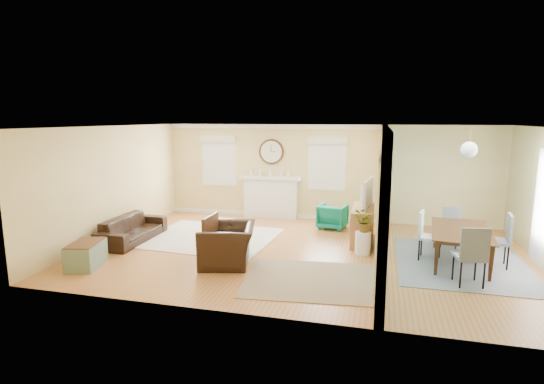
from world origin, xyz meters
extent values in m
plane|color=#A76327|center=(0.00, 0.00, 0.00)|extent=(9.00, 9.00, 0.00)
cube|color=tan|center=(0.00, 3.00, 1.30)|extent=(9.00, 0.02, 2.60)
cube|color=tan|center=(0.00, -3.00, 1.30)|extent=(9.00, 0.02, 2.60)
cube|color=tan|center=(-4.50, 0.00, 1.30)|extent=(0.02, 6.00, 2.60)
cube|color=white|center=(0.00, 0.00, 2.60)|extent=(9.00, 6.00, 0.02)
cube|color=tan|center=(1.50, 1.40, 1.30)|extent=(0.12, 3.20, 2.60)
cube|color=tan|center=(1.50, -2.50, 1.30)|extent=(0.12, 1.00, 2.60)
cube|color=tan|center=(1.50, -1.10, 2.40)|extent=(0.12, 1.80, 0.40)
cube|color=white|center=(1.43, -0.20, 1.10)|extent=(0.04, 0.12, 2.20)
cube|color=white|center=(1.43, -2.00, 1.10)|extent=(0.04, 0.12, 2.20)
cube|color=white|center=(1.43, -1.10, 2.20)|extent=(0.04, 1.92, 0.12)
cube|color=#75C6C7|center=(1.57, 0.00, 1.30)|extent=(0.02, 6.00, 2.60)
cube|color=white|center=(-1.50, 2.88, 0.55)|extent=(1.50, 0.24, 1.10)
cube|color=white|center=(-1.50, 2.85, 1.13)|extent=(1.70, 0.30, 0.08)
cube|color=black|center=(-1.50, 2.98, 0.50)|extent=(0.85, 0.02, 0.75)
cube|color=gold|center=(-1.50, 2.87, 0.42)|extent=(0.85, 0.02, 0.62)
cylinder|color=#4F2C14|center=(-1.50, 2.97, 1.85)|extent=(0.70, 0.06, 0.70)
cylinder|color=silver|center=(-1.50, 2.94, 1.85)|extent=(0.60, 0.01, 0.60)
cube|color=black|center=(-1.50, 2.93, 1.95)|extent=(0.02, 0.01, 0.20)
cube|color=black|center=(-1.44, 2.93, 1.85)|extent=(0.12, 0.01, 0.02)
cube|color=white|center=(-3.05, 2.98, 1.55)|extent=(0.90, 0.03, 1.30)
cube|color=white|center=(-3.05, 2.95, 1.55)|extent=(1.00, 0.04, 1.40)
cube|color=beige|center=(-3.05, 2.91, 2.18)|extent=(1.05, 0.10, 0.18)
cube|color=white|center=(0.05, 2.98, 1.55)|extent=(0.90, 0.03, 1.30)
cube|color=white|center=(0.05, 2.95, 1.55)|extent=(1.00, 0.04, 1.40)
cube|color=beige|center=(0.05, 2.91, 2.18)|extent=(1.05, 0.10, 0.18)
cylinder|color=gold|center=(3.00, 0.00, 2.45)|extent=(0.02, 0.02, 0.30)
sphere|color=white|center=(3.00, 0.00, 2.20)|extent=(0.30, 0.30, 0.30)
cube|color=beige|center=(-2.38, 0.53, 0.01)|extent=(3.12, 2.75, 0.02)
cube|color=#987B5F|center=(0.37, -1.48, 0.01)|extent=(2.50, 2.12, 0.01)
cube|color=slate|center=(3.03, 0.09, 0.01)|extent=(2.39, 2.99, 0.01)
imported|color=black|center=(-3.98, -0.13, 0.28)|extent=(0.80, 1.95, 0.57)
imported|color=black|center=(-1.34, -1.03, 0.38)|extent=(1.27, 1.38, 0.76)
imported|color=#03664B|center=(0.32, 2.12, 0.31)|extent=(0.78, 0.80, 0.62)
cube|color=slate|center=(-3.87, -1.87, 0.23)|extent=(0.68, 0.92, 0.46)
cube|color=#4F2C14|center=(-3.87, -1.87, 0.47)|extent=(0.65, 0.87, 0.02)
cube|color=#A47644|center=(1.11, 1.09, 0.40)|extent=(0.47, 1.41, 0.80)
cube|color=#4F2C14|center=(0.87, 0.67, 0.55)|extent=(0.01, 0.37, 0.22)
cube|color=#4F2C14|center=(0.87, 0.67, 0.28)|extent=(0.01, 0.37, 0.22)
cube|color=#4F2C14|center=(0.87, 1.09, 0.55)|extent=(0.01, 0.37, 0.22)
cube|color=#4F2C14|center=(0.87, 1.09, 0.28)|extent=(0.01, 0.37, 0.22)
cube|color=#4F2C14|center=(0.87, 1.51, 0.55)|extent=(0.01, 0.37, 0.22)
cube|color=#4F2C14|center=(0.87, 1.51, 0.28)|extent=(0.01, 0.37, 0.22)
imported|color=black|center=(1.09, 1.09, 1.12)|extent=(0.29, 1.13, 0.65)
cylinder|color=white|center=(1.16, 0.20, 0.24)|extent=(0.32, 0.32, 0.47)
imported|color=#337F33|center=(1.16, 0.20, 0.69)|extent=(0.46, 0.42, 0.44)
imported|color=#4F2C14|center=(3.03, 0.09, 0.33)|extent=(1.25, 2.00, 0.67)
cube|color=slate|center=(2.97, 1.17, 0.41)|extent=(0.46, 0.46, 0.05)
cube|color=slate|center=(2.97, 1.17, 0.63)|extent=(0.38, 0.14, 0.45)
cylinder|color=black|center=(3.15, 1.28, 0.19)|extent=(0.03, 0.03, 0.38)
cylinder|color=black|center=(3.08, 0.98, 0.19)|extent=(0.03, 0.03, 0.38)
cylinder|color=black|center=(2.86, 1.36, 0.19)|extent=(0.03, 0.03, 0.38)
cylinder|color=black|center=(2.78, 1.06, 0.19)|extent=(0.03, 0.03, 0.38)
cube|color=slate|center=(2.94, -1.03, 0.49)|extent=(0.53, 0.53, 0.05)
cube|color=slate|center=(2.94, -1.03, 0.76)|extent=(0.46, 0.12, 0.55)
cylinder|color=black|center=(2.79, -1.25, 0.23)|extent=(0.03, 0.03, 0.46)
cylinder|color=black|center=(2.73, -0.88, 0.23)|extent=(0.03, 0.03, 0.46)
cylinder|color=black|center=(3.16, -1.19, 0.23)|extent=(0.03, 0.03, 0.46)
cylinder|color=black|center=(3.10, -0.82, 0.23)|extent=(0.03, 0.03, 0.46)
cube|color=white|center=(2.45, 0.16, 0.46)|extent=(0.51, 0.51, 0.05)
cube|color=white|center=(2.45, 0.16, 0.71)|extent=(0.14, 0.43, 0.51)
cylinder|color=black|center=(2.32, 0.36, 0.21)|extent=(0.03, 0.03, 0.43)
cylinder|color=black|center=(2.66, 0.29, 0.21)|extent=(0.03, 0.03, 0.43)
cylinder|color=black|center=(2.24, 0.03, 0.21)|extent=(0.03, 0.03, 0.43)
cylinder|color=black|center=(2.58, -0.05, 0.21)|extent=(0.03, 0.03, 0.43)
cube|color=slate|center=(3.62, 0.08, 0.48)|extent=(0.50, 0.50, 0.05)
cube|color=slate|center=(3.62, 0.08, 0.75)|extent=(0.10, 0.45, 0.54)
cylinder|color=black|center=(3.78, -0.12, 0.23)|extent=(0.03, 0.03, 0.45)
cylinder|color=black|center=(3.42, -0.08, 0.23)|extent=(0.03, 0.03, 0.45)
cylinder|color=black|center=(3.82, 0.24, 0.23)|extent=(0.03, 0.03, 0.45)
cylinder|color=black|center=(3.46, 0.28, 0.23)|extent=(0.03, 0.03, 0.45)
camera|label=1|loc=(1.43, -8.41, 2.78)|focal=28.00mm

